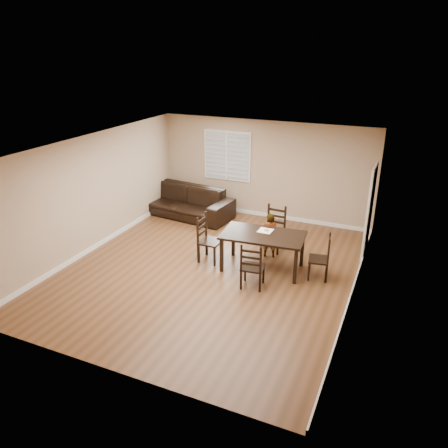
{
  "coord_description": "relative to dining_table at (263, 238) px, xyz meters",
  "views": [
    {
      "loc": [
        3.66,
        -7.61,
        4.54
      ],
      "look_at": [
        0.21,
        0.26,
        1.0
      ],
      "focal_mm": 35.0,
      "sensor_mm": 36.0,
      "label": 1
    }
  ],
  "objects": [
    {
      "name": "chair_right",
      "position": [
        1.31,
        0.12,
        -0.29
      ],
      "size": [
        0.47,
        0.5,
        0.97
      ],
      "rotation": [
        0.0,
        0.0,
        -1.4
      ],
      "color": "black",
      "rests_on": "ground"
    },
    {
      "name": "sofa",
      "position": [
        -3.12,
        2.18,
        -0.32
      ],
      "size": [
        2.95,
        1.43,
        0.83
      ],
      "primitive_type": "imported",
      "rotation": [
        0.0,
        0.0,
        -0.11
      ],
      "color": "black",
      "rests_on": "ground"
    },
    {
      "name": "ground",
      "position": [
        -1.02,
        -0.48,
        -0.73
      ],
      "size": [
        7.0,
        7.0,
        0.0
      ],
      "primitive_type": "plane",
      "color": "brown",
      "rests_on": "ground"
    },
    {
      "name": "child",
      "position": [
        -0.05,
        0.63,
        -0.2
      ],
      "size": [
        0.44,
        0.35,
        1.06
      ],
      "primitive_type": "imported",
      "rotation": [
        0.0,
        0.0,
        3.43
      ],
      "color": "gray",
      "rests_on": "ground"
    },
    {
      "name": "dining_table",
      "position": [
        0.0,
        0.0,
        0.0
      ],
      "size": [
        1.82,
        1.12,
        0.82
      ],
      "rotation": [
        0.0,
        0.0,
        0.08
      ],
      "color": "black",
      "rests_on": "ground"
    },
    {
      "name": "chair_left",
      "position": [
        -1.33,
        -0.1,
        -0.24
      ],
      "size": [
        0.46,
        0.49,
        1.08
      ],
      "rotation": [
        0.0,
        0.0,
        1.57
      ],
      "color": "black",
      "rests_on": "ground"
    },
    {
      "name": "napkin",
      "position": [
        -0.02,
        0.2,
        0.09
      ],
      "size": [
        0.3,
        0.3,
        0.0
      ],
      "primitive_type": "cube",
      "rotation": [
        0.0,
        0.0,
        -0.02
      ],
      "color": "#EDE7CC",
      "rests_on": "dining_table"
    },
    {
      "name": "chair_far",
      "position": [
        0.08,
        -0.91,
        -0.28
      ],
      "size": [
        0.5,
        0.47,
        0.99
      ],
      "rotation": [
        0.0,
        0.0,
        3.28
      ],
      "color": "black",
      "rests_on": "ground"
    },
    {
      "name": "room",
      "position": [
        -0.98,
        -0.3,
        1.08
      ],
      "size": [
        6.04,
        7.04,
        2.72
      ],
      "color": "tan",
      "rests_on": "ground"
    },
    {
      "name": "chair_near",
      "position": [
        -0.07,
        1.11,
        -0.24
      ],
      "size": [
        0.51,
        0.48,
        1.08
      ],
      "rotation": [
        0.0,
        0.0,
        -0.07
      ],
      "color": "black",
      "rests_on": "ground"
    },
    {
      "name": "donut",
      "position": [
        0.01,
        0.2,
        0.11
      ],
      "size": [
        0.11,
        0.11,
        0.04
      ],
      "color": "#CD8949",
      "rests_on": "napkin"
    }
  ]
}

